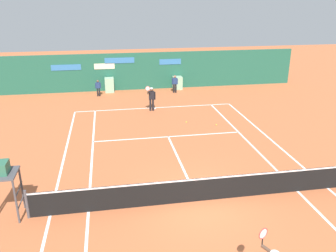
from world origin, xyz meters
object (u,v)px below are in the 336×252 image
umpire_chair (0,173)px  tennis_ball_by_sideline (186,122)px  ball_kid_right_post (98,87)px  tennis_ball_mid_court (216,125)px  ball_kid_left_post (175,83)px  player_on_baseline (151,97)px

umpire_chair → tennis_ball_by_sideline: 11.72m
tennis_ball_by_sideline → ball_kid_right_post: bearing=127.3°
tennis_ball_by_sideline → tennis_ball_mid_court: 1.80m
ball_kid_left_post → tennis_ball_mid_court: ball_kid_left_post is taller
tennis_ball_by_sideline → umpire_chair: bearing=-134.8°
ball_kid_right_post → ball_kid_left_post: bearing=179.3°
umpire_chair → tennis_ball_mid_court: (9.82, 7.46, -1.64)m
player_on_baseline → ball_kid_left_post: (2.40, 4.28, -0.15)m
player_on_baseline → tennis_ball_by_sideline: 3.30m
player_on_baseline → umpire_chair: bearing=68.7°
ball_kid_left_post → tennis_ball_by_sideline: bearing=94.2°
umpire_chair → ball_kid_right_post: (2.93, 15.15, -0.95)m
umpire_chair → ball_kid_left_post: umpire_chair is taller
umpire_chair → tennis_ball_mid_court: size_ratio=36.38×
tennis_ball_mid_court → ball_kid_right_post: bearing=131.9°
ball_kid_right_post → tennis_ball_mid_court: ball_kid_right_post is taller
umpire_chair → tennis_ball_by_sideline: size_ratio=36.38×
ball_kid_right_post → tennis_ball_by_sideline: size_ratio=18.45×
umpire_chair → tennis_ball_mid_court: bearing=127.2°
umpire_chair → player_on_baseline: size_ratio=1.37×
umpire_chair → player_on_baseline: (6.43, 10.87, -0.73)m
player_on_baseline → tennis_ball_by_sideline: player_on_baseline is taller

